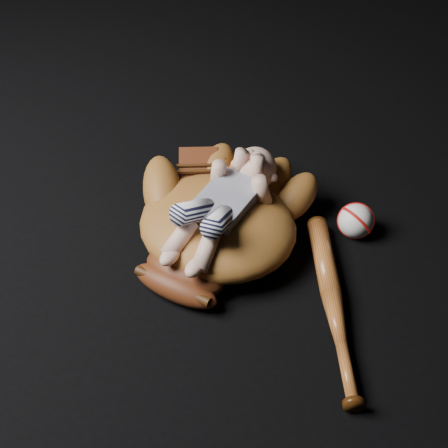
# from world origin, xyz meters

# --- Properties ---
(baseball_glove) EXTENTS (0.49, 0.53, 0.14)m
(baseball_glove) POSITION_xyz_m (-0.05, -0.05, 0.07)
(baseball_glove) COLOR brown
(baseball_glove) RESTS_ON ground
(newborn_baby) EXTENTS (0.23, 0.36, 0.14)m
(newborn_baby) POSITION_xyz_m (-0.04, -0.06, 0.12)
(newborn_baby) COLOR #DBA68D
(newborn_baby) RESTS_ON baseball_glove
(baseball_bat) EXTENTS (0.17, 0.42, 0.04)m
(baseball_bat) POSITION_xyz_m (0.21, -0.16, 0.02)
(baseball_bat) COLOR #9C4F1E
(baseball_bat) RESTS_ON ground
(baseball) EXTENTS (0.09, 0.09, 0.07)m
(baseball) POSITION_xyz_m (0.21, 0.06, 0.04)
(baseball) COLOR white
(baseball) RESTS_ON ground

